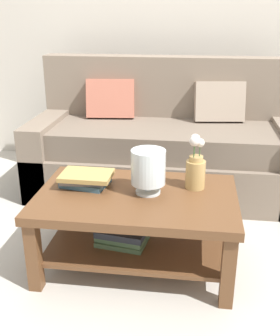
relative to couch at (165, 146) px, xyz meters
name	(u,v)px	position (x,y,z in m)	size (l,w,h in m)	color
ground_plane	(152,238)	(-0.01, -0.87, -0.36)	(10.00, 10.00, 0.00)	#B7B2A8
back_wall	(173,18)	(-0.01, 0.78, 0.99)	(6.40, 0.12, 2.70)	beige
couch	(165,146)	(0.00, 0.00, 0.00)	(2.13, 0.90, 1.06)	#7A6B5B
coffee_table	(135,215)	(-0.08, -1.16, -0.04)	(1.12, 0.72, 0.46)	brown
book_stack_main	(86,179)	(-0.38, -1.08, 0.14)	(0.31, 0.24, 0.08)	#3D6075
glass_hurricane_vase	(149,168)	(0.00, -1.13, 0.24)	(0.19, 0.19, 0.25)	silver
flower_pitcher	(196,167)	(0.25, -1.02, 0.22)	(0.11, 0.12, 0.32)	tan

